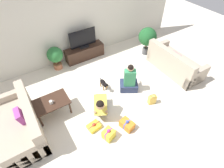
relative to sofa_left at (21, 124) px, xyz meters
The scene contains 17 objects.
ground_plane 2.46m from the sofa_left, ahead, with size 16.00×16.00×0.00m, color beige.
wall_back 3.44m from the sofa_left, 42.92° to the left, with size 8.40×0.06×2.60m.
sofa_left is the anchor object (origin of this frame).
sofa_right 4.83m from the sofa_left, ahead, with size 0.87×1.86×0.84m.
coffee_table 0.82m from the sofa_left, 10.05° to the left, with size 0.89×0.59×0.46m.
tv_console 3.27m from the sofa_left, 37.10° to the left, with size 1.41×0.40×0.46m.
tv 3.30m from the sofa_left, 37.10° to the left, with size 0.96×0.20×0.65m.
potted_plant_back_left 2.48m from the sofa_left, 51.05° to the left, with size 0.52×0.52×0.81m.
potted_plant_corner_right 4.80m from the sofa_left, 12.14° to the left, with size 0.64×0.64×1.04m.
person_kneeling 1.95m from the sofa_left, 15.88° to the right, with size 0.65×0.83×0.81m.
person_sitting 3.02m from the sofa_left, ahead, with size 0.65×0.62×0.97m.
dog 2.40m from the sofa_left, ahead, with size 0.15×0.49×0.33m.
gift_box_a 2.09m from the sofa_left, 36.78° to the right, with size 0.31×0.31×0.32m.
gift_box_b 2.54m from the sofa_left, 29.64° to the right, with size 0.31×0.39×0.27m.
gift_box_c 1.72m from the sofa_left, 29.20° to the right, with size 0.34×0.29×0.18m.
gift_bag_a 3.40m from the sofa_left, 16.97° to the right, with size 0.24×0.17×0.31m.
mug 0.84m from the sofa_left, ahead, with size 0.12×0.08×0.09m.
Camera 1 is at (-1.79, -2.68, 3.87)m, focal length 28.00 mm.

